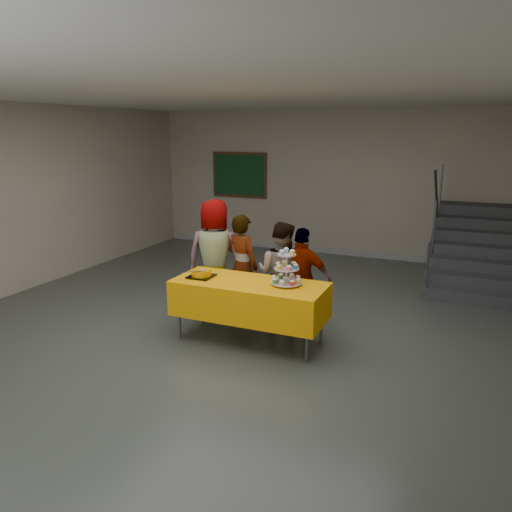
{
  "coord_description": "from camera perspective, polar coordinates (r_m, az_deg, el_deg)",
  "views": [
    {
      "loc": [
        2.65,
        -5.18,
        2.56
      ],
      "look_at": [
        0.25,
        0.31,
        1.05
      ],
      "focal_mm": 35.0,
      "sensor_mm": 36.0,
      "label": 1
    }
  ],
  "objects": [
    {
      "name": "room_shell",
      "position": [
        5.85,
        -3.45,
        9.9
      ],
      "size": [
        10.0,
        10.04,
        3.02
      ],
      "color": "#4C514C",
      "rests_on": "ground"
    },
    {
      "name": "bake_table",
      "position": [
        6.15,
        -0.75,
        -4.88
      ],
      "size": [
        1.88,
        0.78,
        0.77
      ],
      "color": "#595960",
      "rests_on": "ground"
    },
    {
      "name": "cupcake_stand",
      "position": [
        5.94,
        3.51,
        -1.78
      ],
      "size": [
        0.38,
        0.38,
        0.44
      ],
      "color": "silver",
      "rests_on": "bake_table"
    },
    {
      "name": "bear_cake",
      "position": [
        6.31,
        -6.27,
        -1.88
      ],
      "size": [
        0.32,
        0.36,
        0.12
      ],
      "color": "black",
      "rests_on": "bake_table"
    },
    {
      "name": "schoolchild_a",
      "position": [
        7.13,
        -4.72,
        -0.03
      ],
      "size": [
        0.9,
        0.69,
        1.64
      ],
      "primitive_type": "imported",
      "rotation": [
        0.0,
        0.0,
        3.38
      ],
      "color": "slate",
      "rests_on": "ground"
    },
    {
      "name": "schoolchild_b",
      "position": [
        6.98,
        -1.58,
        -1.1
      ],
      "size": [
        0.61,
        0.48,
        1.45
      ],
      "primitive_type": "imported",
      "rotation": [
        0.0,
        0.0,
        2.85
      ],
      "color": "slate",
      "rests_on": "ground"
    },
    {
      "name": "schoolchild_c",
      "position": [
        6.67,
        2.86,
        -2.04
      ],
      "size": [
        0.73,
        0.59,
        1.41
      ],
      "primitive_type": "imported",
      "rotation": [
        0.0,
        0.0,
        3.06
      ],
      "color": "slate",
      "rests_on": "ground"
    },
    {
      "name": "schoolchild_d",
      "position": [
        6.58,
        5.29,
        -2.57
      ],
      "size": [
        0.79,
        0.33,
        1.35
      ],
      "primitive_type": "imported",
      "rotation": [
        0.0,
        0.0,
        3.14
      ],
      "color": "slate",
      "rests_on": "ground"
    },
    {
      "name": "staircase",
      "position": [
        9.54,
        23.29,
        0.41
      ],
      "size": [
        1.3,
        2.4,
        2.04
      ],
      "color": "#424447",
      "rests_on": "ground"
    },
    {
      "name": "noticeboard",
      "position": [
        11.28,
        -1.91,
        9.24
      ],
      "size": [
        1.3,
        0.05,
        1.0
      ],
      "color": "#472B16",
      "rests_on": "ground"
    }
  ]
}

